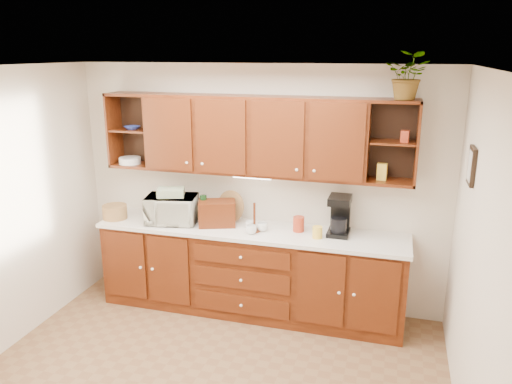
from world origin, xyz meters
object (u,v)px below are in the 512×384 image
Objects in this scene: bread_box at (217,213)px; coffee_maker at (340,216)px; microwave at (172,209)px; potted_plant at (409,76)px.

coffee_maker is (1.27, 0.09, 0.06)m from bread_box.
bread_box is at bearing -5.66° from microwave.
coffee_maker is at bearing -15.63° from bread_box.
microwave is 0.50m from bread_box.
coffee_maker is (1.77, 0.14, 0.05)m from microwave.
microwave is 1.33× the size of coffee_maker.
potted_plant is (1.82, 0.08, 1.43)m from bread_box.
bread_box is 0.95× the size of coffee_maker.
potted_plant is (2.32, 0.13, 1.42)m from microwave.
bread_box is 0.89× the size of potted_plant.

